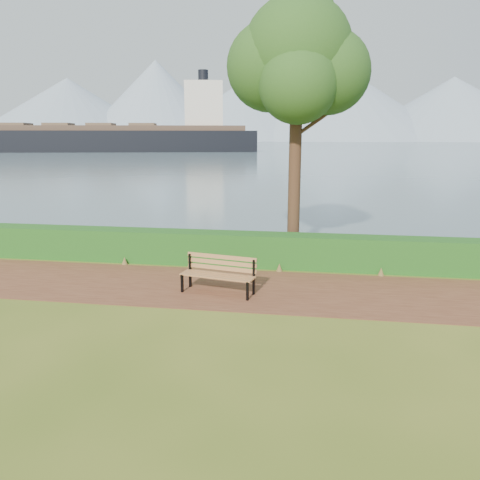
# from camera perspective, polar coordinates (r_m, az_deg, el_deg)

# --- Properties ---
(ground) EXTENTS (140.00, 140.00, 0.00)m
(ground) POSITION_cam_1_polar(r_m,az_deg,el_deg) (12.14, -3.52, -6.20)
(ground) COLOR #465F1B
(ground) RESTS_ON ground
(path) EXTENTS (40.00, 3.40, 0.01)m
(path) POSITION_cam_1_polar(r_m,az_deg,el_deg) (12.42, -3.22, -5.74)
(path) COLOR #542C1C
(path) RESTS_ON ground
(hedge) EXTENTS (32.00, 0.85, 1.00)m
(hedge) POSITION_cam_1_polar(r_m,az_deg,el_deg) (14.45, -1.33, -1.05)
(hedge) COLOR #154B16
(hedge) RESTS_ON ground
(water) EXTENTS (700.00, 510.00, 0.00)m
(water) POSITION_cam_1_polar(r_m,az_deg,el_deg) (271.26, 8.62, 11.60)
(water) COLOR #465B70
(water) RESTS_ON ground
(mountains) EXTENTS (585.00, 190.00, 70.00)m
(mountains) POSITION_cam_1_polar(r_m,az_deg,el_deg) (418.11, 7.65, 15.72)
(mountains) COLOR #7F95AA
(mountains) RESTS_ON ground
(bench) EXTENTS (1.96, 0.92, 0.95)m
(bench) POSITION_cam_1_polar(r_m,az_deg,el_deg) (11.86, -2.57, -3.89)
(bench) COLOR black
(bench) RESTS_ON ground
(tree) EXTENTS (4.28, 3.59, 8.23)m
(tree) POSITION_cam_1_polar(r_m,az_deg,el_deg) (14.92, 6.97, 21.03)
(tree) COLOR #321D14
(tree) RESTS_ON ground
(cargo_ship) EXTENTS (73.03, 27.86, 21.97)m
(cargo_ship) POSITION_cam_1_polar(r_m,az_deg,el_deg) (124.13, -14.14, 11.90)
(cargo_ship) COLOR black
(cargo_ship) RESTS_ON ground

